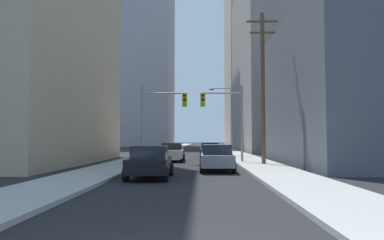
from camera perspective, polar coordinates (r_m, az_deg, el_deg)
The scene contains 13 objects.
sidewalk_left at distance 55.15m, azimuth -4.12°, elevation -4.96°, with size 2.99×160.00×0.15m, color #9E9E99.
sidewalk_right at distance 55.02m, azimuth 5.76°, elevation -4.96°, with size 2.99×160.00×0.15m, color #9E9E99.
sedan_black at distance 16.69m, azimuth -6.83°, elevation -6.76°, with size 1.95×4.26×1.52m.
sedan_grey at distance 20.25m, azimuth 4.04°, elevation -6.14°, with size 1.95×4.21×1.52m.
sedan_beige at distance 28.98m, azimuth -3.25°, elevation -5.24°, with size 1.95×4.26×1.52m.
sedan_green at distance 33.60m, azimuth 2.96°, elevation -4.95°, with size 1.95×4.25×1.52m.
traffic_signal_near_left at distance 27.15m, azimuth -4.94°, elevation 1.51°, with size 3.56×0.44×6.00m.
traffic_signal_near_right at distance 27.03m, azimuth 5.22°, elevation 1.51°, with size 3.27×0.44×6.00m.
utility_pole_right at distance 25.01m, azimuth 11.47°, elevation 5.69°, with size 2.20×0.28×10.72m.
street_lamp_right at distance 37.70m, azimuth 5.83°, elevation 1.01°, with size 2.50×0.32×7.50m.
building_left_far_tower at distance 100.26m, azimuth -9.43°, elevation 16.87°, with size 20.56×20.72×72.15m, color #93939E.
building_right_mid_block at distance 59.02m, azimuth 17.79°, elevation 8.54°, with size 20.54×26.31×27.27m, color gray.
building_right_far_highrise at distance 96.75m, azimuth 11.40°, elevation 11.22°, with size 18.79×24.33×51.47m, color #B7A893.
Camera 1 is at (0.76, -4.85, 1.83)m, focal length 32.75 mm.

